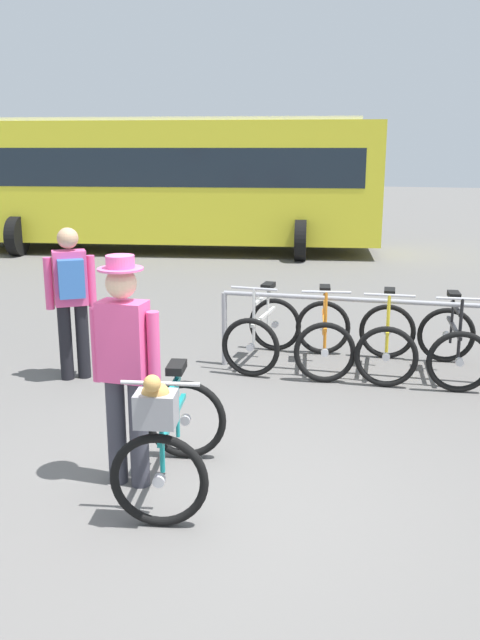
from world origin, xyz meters
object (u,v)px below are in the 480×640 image
Objects in this scene: racked_bike_black at (453,344)px; bus_distant at (166,177)px; racked_bike_yellow at (387,340)px; featured_bicycle at (170,434)px; racked_bike_white at (263,332)px; racked_bike_orange at (324,336)px; pedestrian_with_backpack at (71,294)px; person_with_featured_bike at (125,363)px.

bus_distant is (-6.46, 7.91, 1.37)m from racked_bike_black.
featured_bicycle is at bearing -111.57° from racked_bike_yellow.
bus_distant is (-4.36, 7.99, 1.37)m from racked_bike_white.
racked_bike_white is 0.89× the size of featured_bicycle.
bus_distant reaches higher than racked_bike_orange.
featured_bicycle is at bearing -68.25° from bus_distant.
racked_bike_white is 0.99× the size of racked_bike_yellow.
person_with_featured_bike is at bearing -52.23° from pedestrian_with_backpack.
racked_bike_black is 4.13m from pedestrian_with_backpack.
person_with_featured_bike is (-1.67, -3.16, 0.58)m from racked_bike_yellow.
racked_bike_orange and racked_bike_yellow have the same top height.
pedestrian_with_backpack is at bearing -156.05° from racked_bike_orange.
racked_bike_yellow is 0.11× the size of bus_distant.
racked_bike_white is 9.21m from bus_distant.
racked_bike_yellow is 0.70m from racked_bike_black.
racked_bike_orange is 0.70m from racked_bike_yellow.
person_with_featured_bike is (-2.37, -3.18, 0.58)m from racked_bike_black.
person_with_featured_bike is 0.17× the size of bus_distant.
featured_bicycle is at bearing -47.63° from pedestrian_with_backpack.
person_with_featured_bike is at bearing -126.65° from racked_bike_black.
racked_bike_white is 0.68× the size of pedestrian_with_backpack.
racked_bike_yellow is at bearing 68.43° from featured_bicycle.
racked_bike_yellow is 0.90× the size of featured_bicycle.
racked_bike_orange is 1.07× the size of racked_bike_yellow.
bus_distant is (-4.47, 11.20, 1.25)m from featured_bicycle.
racked_bike_orange is 0.70× the size of person_with_featured_bike.
racked_bike_white is 2.10m from racked_bike_black.
bus_distant is at bearing 105.60° from pedestrian_with_backpack.
racked_bike_orange is at bearing 72.83° from person_with_featured_bike.
pedestrian_with_backpack is (-2.52, -1.12, 0.57)m from racked_bike_orange.
person_with_featured_bike is at bearing -69.75° from bus_distant.
racked_bike_yellow is at bearing 2.06° from racked_bike_orange.
bus_distant is (-5.06, 7.96, 1.37)m from racked_bike_orange.
featured_bicycle reaches higher than racked_bike_yellow.
pedestrian_with_backpack is at bearing -160.43° from racked_bike_yellow.
bus_distant is (-2.54, 9.09, 0.80)m from pedestrian_with_backpack.
bus_distant is at bearing 129.23° from racked_bike_black.
pedestrian_with_backpack is at bearing -74.40° from bus_distant.
racked_bike_white is 0.64× the size of person_with_featured_bike.
racked_bike_white and racked_bike_yellow have the same top height.
featured_bicycle is 0.72× the size of person_with_featured_bike.
person_with_featured_bike is (-0.27, -3.11, 0.58)m from racked_bike_white.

